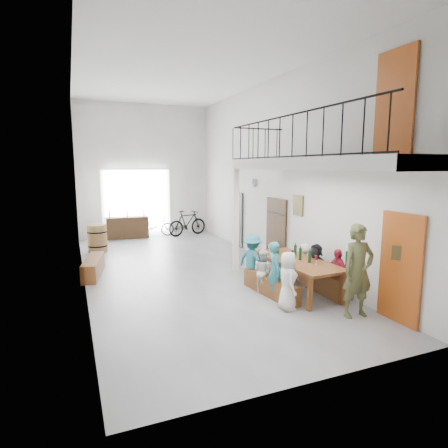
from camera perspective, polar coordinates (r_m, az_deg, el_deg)
name	(u,v)px	position (r m, az deg, el deg)	size (l,w,h in m)	color
floor	(187,271)	(10.78, -5.59, -7.11)	(12.00, 12.00, 0.00)	slate
room_walls	(185,144)	(10.39, -5.89, 12.10)	(12.00, 12.00, 12.00)	white
gateway_portal	(137,203)	(16.16, -13.15, 3.08)	(2.80, 0.08, 2.80)	white
right_wall_decor	(307,213)	(9.93, 12.59, 1.61)	(0.07, 8.28, 5.07)	#903D12
balcony	(315,166)	(8.41, 13.74, 8.64)	(1.52, 5.62, 4.00)	white
tasting_table	(297,263)	(8.95, 11.07, -5.89)	(1.10, 2.52, 0.79)	brown
bench_inner	(270,286)	(8.79, 7.09, -9.40)	(0.30, 1.86, 0.43)	brown
bench_wall	(315,278)	(9.45, 13.71, -8.02)	(0.29, 2.21, 0.51)	brown
tableware	(292,252)	(9.06, 10.37, -4.18)	(0.43, 1.54, 0.35)	#103218
side_bench	(93,267)	(10.81, -19.29, -6.22)	(0.38, 1.72, 0.48)	brown
oak_barrel	(97,239)	(13.59, -18.72, -2.12)	(0.66, 0.66, 0.97)	brown
serving_counter	(128,228)	(15.93, -14.48, -0.53)	(1.68, 0.47, 0.89)	#392615
counter_bottles	(127,214)	(15.83, -14.55, 1.55)	(1.44, 0.09, 0.28)	#103218
guest_left_a	(288,281)	(7.91, 9.69, -8.54)	(0.60, 0.39, 1.22)	silver
guest_left_b	(275,270)	(8.48, 7.77, -7.01)	(0.47, 0.31, 1.30)	teal
guest_left_c	(263,271)	(8.90, 5.94, -7.13)	(0.50, 0.39, 1.03)	silver
guest_left_d	(252,260)	(9.38, 4.35, -5.51)	(0.82, 0.47, 1.27)	teal
guest_right_a	(337,273)	(8.87, 16.84, -7.21)	(0.66, 0.27, 1.12)	#A51C33
guest_right_b	(315,267)	(9.28, 13.74, -6.37)	(1.04, 0.33, 1.12)	black
guest_right_c	(304,263)	(9.82, 12.07, -5.81)	(0.49, 0.32, 1.01)	silver
host_standing	(358,271)	(7.82, 19.74, -6.72)	(0.68, 0.44, 1.86)	#4A4C2B
potted_plant	(256,253)	(12.10, 4.87, -4.38)	(0.35, 0.31, 0.39)	#224E1E
bicycle_near	(154,226)	(16.07, -10.55, -0.34)	(0.58, 1.66, 0.87)	black
bicycle_far	(187,223)	(16.07, -5.61, 0.15)	(0.51, 1.80, 1.08)	black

